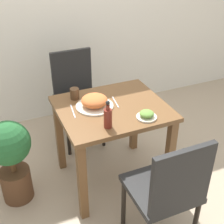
{
  "coord_description": "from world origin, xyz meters",
  "views": [
    {
      "loc": [
        -0.83,
        -1.91,
        1.95
      ],
      "look_at": [
        0.0,
        0.0,
        0.68
      ],
      "focal_mm": 50.0,
      "sensor_mm": 36.0,
      "label": 1
    }
  ],
  "objects": [
    {
      "name": "ground_plane",
      "position": [
        0.0,
        0.0,
        0.0
      ],
      "size": [
        16.0,
        16.0,
        0.0
      ],
      "primitive_type": "plane",
      "color": "tan"
    },
    {
      "name": "dining_table",
      "position": [
        0.0,
        0.0,
        0.6
      ],
      "size": [
        0.84,
        0.72,
        0.73
      ],
      "color": "brown",
      "rests_on": "ground_plane"
    },
    {
      "name": "chair_near",
      "position": [
        0.06,
        -0.75,
        0.52
      ],
      "size": [
        0.42,
        0.42,
        0.92
      ],
      "rotation": [
        0.0,
        0.0,
        3.14
      ],
      "color": "black",
      "rests_on": "ground_plane"
    },
    {
      "name": "chair_far",
      "position": [
        -0.07,
        0.72,
        0.52
      ],
      "size": [
        0.42,
        0.42,
        0.92
      ],
      "color": "black",
      "rests_on": "ground_plane"
    },
    {
      "name": "food_plate",
      "position": [
        -0.12,
        0.05,
        0.78
      ],
      "size": [
        0.29,
        0.29,
        0.1
      ],
      "color": "beige",
      "rests_on": "dining_table"
    },
    {
      "name": "side_plate",
      "position": [
        0.17,
        -0.25,
        0.75
      ],
      "size": [
        0.15,
        0.15,
        0.06
      ],
      "color": "beige",
      "rests_on": "dining_table"
    },
    {
      "name": "drink_cup",
      "position": [
        -0.22,
        0.24,
        0.77
      ],
      "size": [
        0.07,
        0.07,
        0.09
      ],
      "color": "#4C331E",
      "rests_on": "dining_table"
    },
    {
      "name": "sauce_bottle",
      "position": [
        -0.14,
        -0.25,
        0.81
      ],
      "size": [
        0.06,
        0.06,
        0.21
      ],
      "color": "maroon",
      "rests_on": "dining_table"
    },
    {
      "name": "fork_utensil",
      "position": [
        -0.3,
        0.05,
        0.73
      ],
      "size": [
        0.03,
        0.2,
        0.0
      ],
      "rotation": [
        0.0,
        0.0,
        1.44
      ],
      "color": "silver",
      "rests_on": "dining_table"
    },
    {
      "name": "spoon_utensil",
      "position": [
        0.05,
        0.05,
        0.73
      ],
      "size": [
        0.03,
        0.18,
        0.0
      ],
      "rotation": [
        0.0,
        0.0,
        1.43
      ],
      "color": "silver",
      "rests_on": "dining_table"
    },
    {
      "name": "potted_plant_left",
      "position": [
        -0.8,
        0.09,
        0.43
      ],
      "size": [
        0.34,
        0.34,
        0.72
      ],
      "color": "#51331E",
      "rests_on": "ground_plane"
    }
  ]
}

